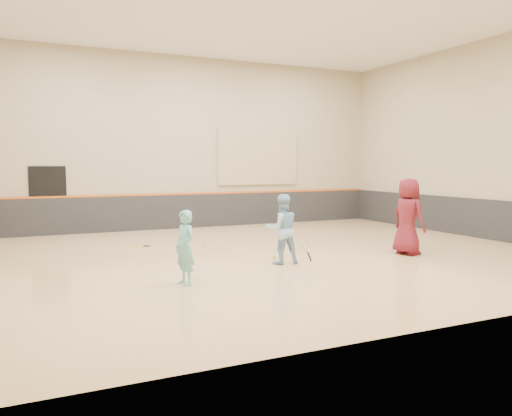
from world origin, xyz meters
name	(u,v)px	position (x,y,z in m)	size (l,w,h in m)	color
room	(257,223)	(0.00, 0.00, 0.81)	(15.04, 12.04, 6.22)	tan
wainscot_back	(186,211)	(0.00, 5.97, 0.60)	(14.90, 0.04, 1.20)	#232326
wainscot_right	(477,218)	(7.47, 0.00, 0.60)	(0.04, 11.90, 1.20)	#232326
accent_stripe	(186,194)	(0.00, 5.96, 1.22)	(14.90, 0.03, 0.06)	#D85914
acoustic_panel	(258,158)	(2.80, 5.95, 2.50)	(3.20, 0.08, 2.00)	tan
doorway	(48,201)	(-4.50, 5.98, 1.10)	(1.10, 0.05, 2.20)	black
girl	(185,248)	(-2.45, -2.12, 0.70)	(0.51, 0.34, 1.40)	#75CBCC
instructor	(282,229)	(0.12, -1.11, 0.79)	(0.77, 0.60, 1.58)	#97C7EA
young_man	(408,216)	(3.53, -1.37, 0.96)	(0.93, 0.61, 1.91)	maroon
held_racket	(305,244)	(0.46, -1.55, 0.48)	(0.31, 0.31, 0.62)	#A6CB2C
spare_racket	(137,246)	(-2.39, 2.65, 0.02)	(0.62, 0.62, 0.05)	#ADD82F
ball_under_racket	(275,257)	(0.22, -0.53, 0.03)	(0.07, 0.07, 0.07)	#C8D932
ball_in_hand	(418,204)	(3.63, -1.60, 1.29)	(0.07, 0.07, 0.07)	#B3CE2F
ball_beside_spare	(205,245)	(-0.69, 1.92, 0.03)	(0.07, 0.07, 0.07)	#B2D130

